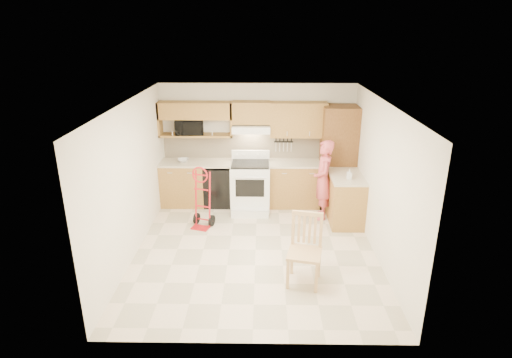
{
  "coord_description": "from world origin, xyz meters",
  "views": [
    {
      "loc": [
        0.11,
        -6.35,
        3.63
      ],
      "look_at": [
        0.0,
        0.5,
        1.1
      ],
      "focal_mm": 29.75,
      "sensor_mm": 36.0,
      "label": 1
    }
  ],
  "objects_px": {
    "hand_truck": "(201,200)",
    "person": "(323,180)",
    "microwave": "(189,127)",
    "range": "(250,183)",
    "dining_chair": "(305,251)"
  },
  "relations": [
    {
      "from": "dining_chair",
      "to": "person",
      "type": "bearing_deg",
      "value": 88.32
    },
    {
      "from": "range",
      "to": "person",
      "type": "xyz_separation_m",
      "value": [
        1.42,
        -0.37,
        0.21
      ]
    },
    {
      "from": "hand_truck",
      "to": "person",
      "type": "bearing_deg",
      "value": 28.8
    },
    {
      "from": "person",
      "to": "dining_chair",
      "type": "bearing_deg",
      "value": -11.6
    },
    {
      "from": "range",
      "to": "dining_chair",
      "type": "relative_size",
      "value": 1.09
    },
    {
      "from": "range",
      "to": "hand_truck",
      "type": "distance_m",
      "value": 1.21
    },
    {
      "from": "microwave",
      "to": "dining_chair",
      "type": "xyz_separation_m",
      "value": [
        2.11,
        -3.04,
        -1.12
      ]
    },
    {
      "from": "person",
      "to": "range",
      "type": "bearing_deg",
      "value": -102.46
    },
    {
      "from": "range",
      "to": "hand_truck",
      "type": "bearing_deg",
      "value": -136.96
    },
    {
      "from": "range",
      "to": "dining_chair",
      "type": "bearing_deg",
      "value": -71.94
    },
    {
      "from": "microwave",
      "to": "person",
      "type": "bearing_deg",
      "value": -22.15
    },
    {
      "from": "person",
      "to": "dining_chair",
      "type": "distance_m",
      "value": 2.36
    },
    {
      "from": "microwave",
      "to": "range",
      "type": "distance_m",
      "value": 1.69
    },
    {
      "from": "microwave",
      "to": "person",
      "type": "distance_m",
      "value": 2.91
    },
    {
      "from": "microwave",
      "to": "person",
      "type": "xyz_separation_m",
      "value": [
        2.67,
        -0.77,
        -0.86
      ]
    }
  ]
}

